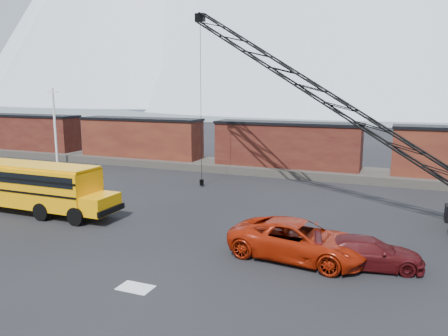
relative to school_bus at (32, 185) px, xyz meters
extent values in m
plane|color=black|center=(11.76, -2.76, -1.79)|extent=(160.00, 160.00, 0.00)
cone|color=white|center=(-248.24, 297.24, 65.41)|extent=(220.00, 220.00, 140.00)
cube|color=white|center=(11.76, 337.24, 10.21)|extent=(800.00, 80.00, 24.00)
cube|color=#4D463F|center=(11.76, 19.24, -1.44)|extent=(120.00, 5.00, 0.70)
cube|color=#572418|center=(-20.24, 19.24, 0.91)|extent=(13.50, 2.90, 4.00)
cube|color=black|center=(-20.24, 19.24, 2.96)|extent=(13.70, 3.10, 0.25)
cube|color=black|center=(-24.44, 19.24, -0.79)|extent=(2.20, 2.40, 0.60)
cube|color=black|center=(-16.04, 19.24, -0.79)|extent=(2.20, 2.40, 0.60)
cube|color=#421712|center=(-4.24, 19.24, 0.91)|extent=(13.50, 2.90, 4.00)
cube|color=black|center=(-4.24, 19.24, 2.96)|extent=(13.70, 3.10, 0.25)
cube|color=black|center=(-8.44, 19.24, -0.79)|extent=(2.20, 2.40, 0.60)
cube|color=black|center=(-0.04, 19.24, -0.79)|extent=(2.20, 2.40, 0.60)
cube|color=#572418|center=(11.76, 19.24, 0.91)|extent=(13.50, 2.90, 4.00)
cube|color=black|center=(11.76, 19.24, 2.96)|extent=(13.70, 3.10, 0.25)
cube|color=black|center=(7.56, 19.24, -0.79)|extent=(2.20, 2.40, 0.60)
cube|color=black|center=(15.96, 19.24, -0.79)|extent=(2.20, 2.40, 0.60)
cube|color=black|center=(23.56, 19.24, -0.79)|extent=(2.20, 2.40, 0.60)
cylinder|color=silver|center=(-12.24, 15.24, 2.21)|extent=(0.24, 0.24, 8.00)
cube|color=silver|center=(-12.24, 15.24, 5.81)|extent=(1.40, 0.12, 0.12)
cube|color=silver|center=(12.26, -6.76, -1.78)|extent=(1.40, 0.90, 0.02)
cube|color=#F39D05|center=(-0.35, 0.00, 0.01)|extent=(10.00, 2.50, 2.50)
cube|color=#F39D05|center=(5.25, 0.00, -0.69)|extent=(1.60, 2.30, 1.10)
cube|color=#F39D05|center=(-0.35, 0.00, 1.31)|extent=(10.00, 2.30, 0.18)
cube|color=black|center=(-0.35, -1.26, 0.71)|extent=(9.60, 0.05, 0.65)
cube|color=black|center=(-0.35, 1.26, 0.71)|extent=(9.60, 0.05, 0.65)
cube|color=black|center=(6.10, 0.00, -0.99)|extent=(0.15, 2.45, 0.35)
cylinder|color=black|center=(-3.95, 1.15, -1.24)|extent=(1.10, 0.35, 1.10)
cylinder|color=black|center=(1.85, -1.15, -1.24)|extent=(1.10, 0.35, 1.10)
cylinder|color=black|center=(1.85, 1.15, -1.24)|extent=(1.10, 0.35, 1.10)
cylinder|color=black|center=(4.45, -1.15, -1.24)|extent=(1.10, 0.35, 1.10)
cylinder|color=black|center=(4.45, 1.15, -1.24)|extent=(1.10, 0.35, 1.10)
imported|color=#9B1C07|center=(17.57, -1.21, -0.90)|extent=(6.75, 3.67, 1.80)
imported|color=#440C0E|center=(20.69, -1.05, -1.11)|extent=(5.03, 2.88, 1.37)
cube|color=black|center=(6.79, 11.05, 11.47)|extent=(0.70, 0.50, 0.60)
cylinder|color=black|center=(6.79, 11.05, 4.84)|extent=(0.04, 0.04, 12.96)
cube|color=black|center=(6.79, 11.05, -1.44)|extent=(0.25, 0.25, 0.50)
camera|label=1|loc=(21.76, -20.51, 6.03)|focal=35.00mm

